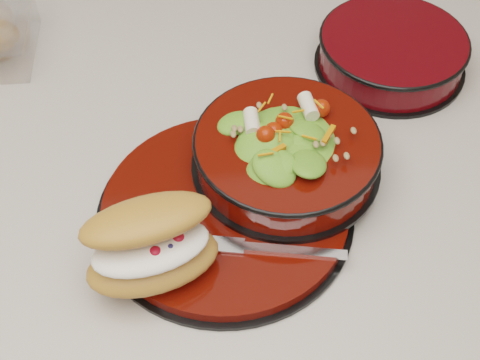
{
  "coord_description": "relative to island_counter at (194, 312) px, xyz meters",
  "views": [
    {
      "loc": [
        0.02,
        -0.6,
        1.55
      ],
      "look_at": [
        0.07,
        -0.1,
        0.94
      ],
      "focal_mm": 50.0,
      "sensor_mm": 36.0,
      "label": 1
    }
  ],
  "objects": [
    {
      "name": "croissant",
      "position": [
        -0.03,
        -0.19,
        0.51
      ],
      "size": [
        0.16,
        0.13,
        0.09
      ],
      "rotation": [
        0.0,
        0.0,
        0.23
      ],
      "color": "#CC7C3E",
      "rests_on": "dinner_plate"
    },
    {
      "name": "fork",
      "position": [
        0.1,
        -0.19,
        0.47
      ],
      "size": [
        0.15,
        0.05,
        0.0
      ],
      "rotation": [
        0.0,
        0.0,
        1.37
      ],
      "color": "silver",
      "rests_on": "dinner_plate"
    },
    {
      "name": "island_counter",
      "position": [
        0.0,
        0.0,
        0.0
      ],
      "size": [
        1.24,
        0.74,
        0.9
      ],
      "color": "silver",
      "rests_on": "ground"
    },
    {
      "name": "dinner_plate",
      "position": [
        0.06,
        -0.12,
        0.46
      ],
      "size": [
        0.31,
        0.31,
        0.02
      ],
      "rotation": [
        0.0,
        0.0,
        0.41
      ],
      "color": "black",
      "rests_on": "island_counter"
    },
    {
      "name": "salad_bowl",
      "position": [
        0.14,
        -0.06,
        0.5
      ],
      "size": [
        0.24,
        0.24,
        0.1
      ],
      "rotation": [
        0.0,
        0.0,
        0.2
      ],
      "color": "black",
      "rests_on": "dinner_plate"
    },
    {
      "name": "extra_bowl",
      "position": [
        0.32,
        0.13,
        0.48
      ],
      "size": [
        0.22,
        0.22,
        0.05
      ],
      "rotation": [
        0.0,
        0.0,
        -0.4
      ],
      "color": "black",
      "rests_on": "island_counter"
    }
  ]
}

